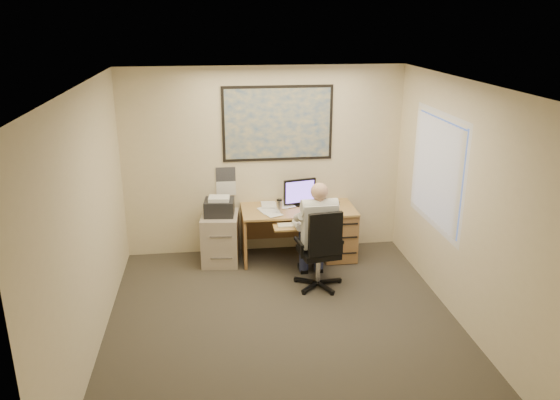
{
  "coord_description": "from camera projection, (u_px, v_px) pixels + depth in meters",
  "views": [
    {
      "loc": [
        -0.74,
        -5.29,
        3.35
      ],
      "look_at": [
        0.11,
        1.3,
        1.09
      ],
      "focal_mm": 35.0,
      "sensor_mm": 36.0,
      "label": 1
    }
  ],
  "objects": [
    {
      "name": "filing_cabinet",
      "position": [
        220.0,
        234.0,
        7.69
      ],
      "size": [
        0.56,
        0.65,
        0.97
      ],
      "rotation": [
        0.0,
        0.0,
        -0.1
      ],
      "color": "#B0A08E",
      "rests_on": "ground"
    },
    {
      "name": "desk",
      "position": [
        321.0,
        227.0,
        7.87
      ],
      "size": [
        1.6,
        0.97,
        1.13
      ],
      "color": "tan",
      "rests_on": "ground"
    },
    {
      "name": "world_map",
      "position": [
        278.0,
        124.0,
        7.64
      ],
      "size": [
        1.56,
        0.03,
        1.06
      ],
      "primitive_type": "cube",
      "color": "#1E4C93",
      "rests_on": "room_shell"
    },
    {
      "name": "office_chair",
      "position": [
        318.0,
        265.0,
        6.96
      ],
      "size": [
        0.73,
        0.73,
        1.09
      ],
      "rotation": [
        0.0,
        0.0,
        0.14
      ],
      "color": "black",
      "rests_on": "ground"
    },
    {
      "name": "room_shell",
      "position": [
        285.0,
        216.0,
        5.7
      ],
      "size": [
        4.0,
        4.5,
        2.7
      ],
      "color": "#38342C",
      "rests_on": "ground"
    },
    {
      "name": "person",
      "position": [
        318.0,
        235.0,
        6.92
      ],
      "size": [
        0.61,
        0.85,
        1.39
      ],
      "primitive_type": null,
      "rotation": [
        0.0,
        0.0,
        0.03
      ],
      "color": "silver",
      "rests_on": "office_chair"
    },
    {
      "name": "wall_calendar",
      "position": [
        226.0,
        181.0,
        7.82
      ],
      "size": [
        0.28,
        0.01,
        0.42
      ],
      "primitive_type": "cube",
      "color": "white",
      "rests_on": "room_shell"
    },
    {
      "name": "window_blinds",
      "position": [
        437.0,
        171.0,
        6.62
      ],
      "size": [
        0.06,
        1.4,
        1.3
      ],
      "primitive_type": null,
      "color": "white",
      "rests_on": "room_shell"
    }
  ]
}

